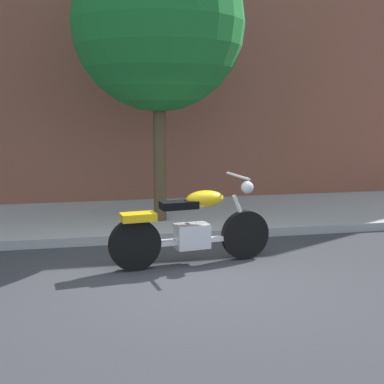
# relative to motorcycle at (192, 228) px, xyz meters

# --- Properties ---
(ground_plane) EXTENTS (60.00, 60.00, 0.00)m
(ground_plane) POSITION_rel_motorcycle_xyz_m (-0.18, -0.60, -0.49)
(ground_plane) COLOR #38383D
(sidewalk) EXTENTS (18.43, 3.03, 0.14)m
(sidewalk) POSITION_rel_motorcycle_xyz_m (-0.18, 2.70, -0.42)
(sidewalk) COLOR #ACACAC
(sidewalk) RESTS_ON ground
(building_facade) EXTENTS (18.43, 0.50, 7.23)m
(building_facade) POSITION_rel_motorcycle_xyz_m (-0.18, 4.47, 3.13)
(building_facade) COLOR brown
(building_facade) RESTS_ON ground
(motorcycle) EXTENTS (2.21, 0.70, 1.17)m
(motorcycle) POSITION_rel_motorcycle_xyz_m (0.00, 0.00, 0.00)
(motorcycle) COLOR black
(motorcycle) RESTS_ON ground
(street_tree) EXTENTS (2.81, 2.81, 4.79)m
(street_tree) POSITION_rel_motorcycle_xyz_m (-0.11, 2.15, 2.89)
(street_tree) COLOR brown
(street_tree) RESTS_ON ground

